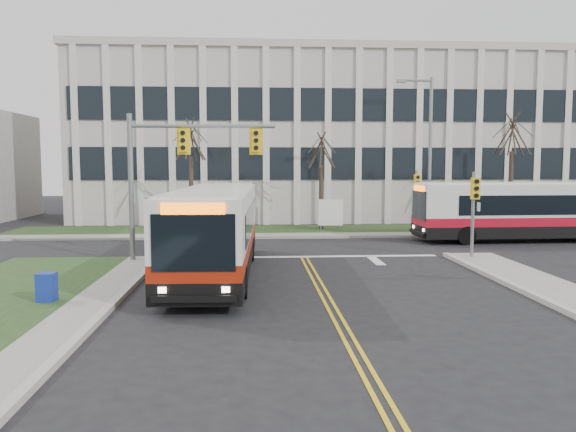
{
  "coord_description": "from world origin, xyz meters",
  "views": [
    {
      "loc": [
        -2.23,
        -16.48,
        4.09
      ],
      "look_at": [
        -0.8,
        6.44,
        2.0
      ],
      "focal_mm": 35.0,
      "sensor_mm": 36.0,
      "label": 1
    }
  ],
  "objects_px": {
    "directory_sign": "(331,213)",
    "bus_main": "(216,233)",
    "streetlight": "(427,146)",
    "newspaper_box_blue": "(47,289)",
    "bus_cross": "(525,212)"
  },
  "relations": [
    {
      "from": "directory_sign",
      "to": "bus_main",
      "type": "distance_m",
      "value": 14.54
    },
    {
      "from": "streetlight",
      "to": "bus_main",
      "type": "height_order",
      "value": "streetlight"
    },
    {
      "from": "streetlight",
      "to": "directory_sign",
      "type": "height_order",
      "value": "streetlight"
    },
    {
      "from": "bus_main",
      "to": "newspaper_box_blue",
      "type": "xyz_separation_m",
      "value": [
        -4.65,
        -4.26,
        -1.11
      ]
    },
    {
      "from": "streetlight",
      "to": "newspaper_box_blue",
      "type": "relative_size",
      "value": 9.68
    },
    {
      "from": "newspaper_box_blue",
      "to": "directory_sign",
      "type": "bearing_deg",
      "value": 60.27
    },
    {
      "from": "directory_sign",
      "to": "bus_cross",
      "type": "relative_size",
      "value": 0.17
    },
    {
      "from": "bus_cross",
      "to": "bus_main",
      "type": "bearing_deg",
      "value": -63.96
    },
    {
      "from": "streetlight",
      "to": "bus_cross",
      "type": "distance_m",
      "value": 6.64
    },
    {
      "from": "streetlight",
      "to": "bus_main",
      "type": "bearing_deg",
      "value": -134.45
    },
    {
      "from": "streetlight",
      "to": "bus_cross",
      "type": "relative_size",
      "value": 0.79
    },
    {
      "from": "newspaper_box_blue",
      "to": "bus_main",
      "type": "bearing_deg",
      "value": 44.45
    },
    {
      "from": "directory_sign",
      "to": "newspaper_box_blue",
      "type": "bearing_deg",
      "value": -121.71
    },
    {
      "from": "newspaper_box_blue",
      "to": "streetlight",
      "type": "bearing_deg",
      "value": 46.69
    },
    {
      "from": "bus_cross",
      "to": "newspaper_box_blue",
      "type": "bearing_deg",
      "value": -60.13
    }
  ]
}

